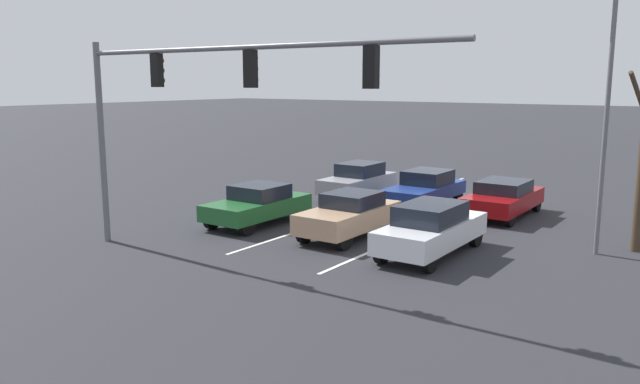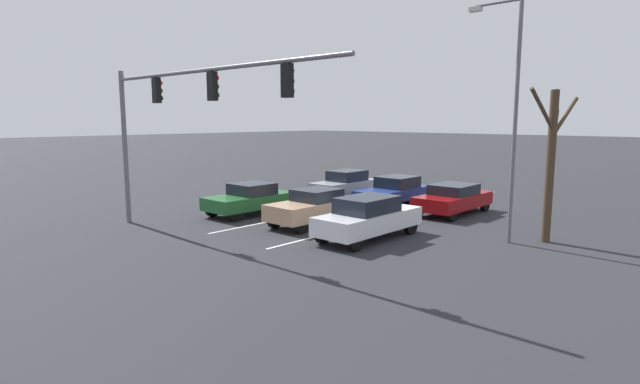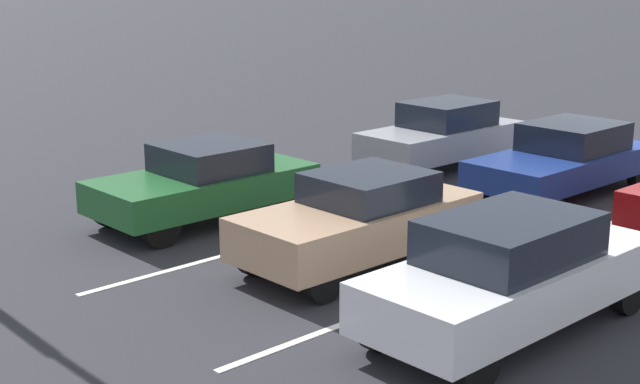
{
  "view_description": "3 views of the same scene",
  "coord_description": "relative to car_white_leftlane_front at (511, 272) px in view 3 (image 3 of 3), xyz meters",
  "views": [
    {
      "loc": [
        -11.06,
        25.66,
        5.16
      ],
      "look_at": [
        1.16,
        8.25,
        1.38
      ],
      "focal_mm": 35.0,
      "sensor_mm": 36.0,
      "label": 1
    },
    {
      "loc": [
        -14.24,
        23.33,
        4.4
      ],
      "look_at": [
        -1.27,
        9.23,
        1.59
      ],
      "focal_mm": 28.0,
      "sensor_mm": 36.0,
      "label": 2
    },
    {
      "loc": [
        -9.64,
        18.09,
        4.74
      ],
      "look_at": [
        0.83,
        8.37,
        1.02
      ],
      "focal_mm": 50.0,
      "sensor_mm": 36.0,
      "label": 3
    }
  ],
  "objects": [
    {
      "name": "car_navy_midlane_second",
      "position": [
        3.5,
        -6.86,
        -0.08
      ],
      "size": [
        1.88,
        4.58,
        1.46
      ],
      "color": "navy",
      "rests_on": "ground_plane"
    },
    {
      "name": "lane_stripe_center_divider",
      "position": [
        5.03,
        -5.64,
        -0.81
      ],
      "size": [
        0.12,
        18.4,
        0.01
      ],
      "primitive_type": "cube",
      "color": "silver",
      "rests_on": "ground_plane"
    },
    {
      "name": "car_gray_rightlane_second",
      "position": [
        6.76,
        -6.81,
        -0.02
      ],
      "size": [
        1.74,
        4.18,
        1.55
      ],
      "color": "gray",
      "rests_on": "ground_plane"
    },
    {
      "name": "ground_plane",
      "position": [
        3.34,
        -8.84,
        -0.82
      ],
      "size": [
        240.0,
        240.0,
        0.0
      ],
      "primitive_type": "plane",
      "color": "#28282D"
    },
    {
      "name": "car_tan_midlane_front",
      "position": [
        3.18,
        -0.43,
        -0.04
      ],
      "size": [
        1.77,
        4.11,
        1.5
      ],
      "color": "tan",
      "rests_on": "ground_plane"
    },
    {
      "name": "lane_stripe_left_divider",
      "position": [
        1.64,
        -5.64,
        -0.81
      ],
      "size": [
        0.12,
        18.4,
        0.01
      ],
      "primitive_type": "cube",
      "color": "silver",
      "rests_on": "ground_plane"
    },
    {
      "name": "car_darkgreen_rightlane_front",
      "position": [
        6.96,
        -0.13,
        -0.07
      ],
      "size": [
        1.91,
        4.19,
        1.45
      ],
      "color": "#1E5928",
      "rests_on": "ground_plane"
    },
    {
      "name": "car_white_leftlane_front",
      "position": [
        0.0,
        0.0,
        0.0
      ],
      "size": [
        1.75,
        4.58,
        1.59
      ],
      "color": "silver",
      "rests_on": "ground_plane"
    }
  ]
}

